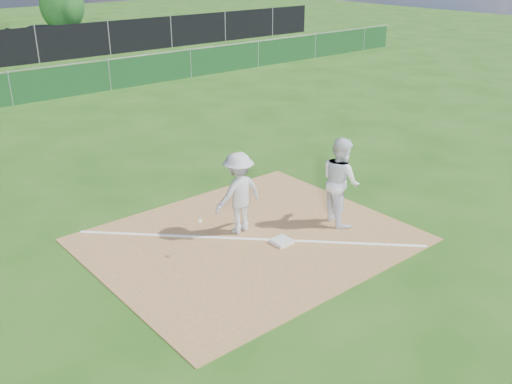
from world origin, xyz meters
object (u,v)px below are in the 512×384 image
Objects in this scene: tree_right at (62,6)px; first_base at (282,241)px; play_at_first at (239,193)px; car_right at (49,36)px; runner at (341,181)px.

first_base is at bearing -105.83° from tree_right.
tree_right is at bearing 74.17° from first_base.
first_base is 1.30m from play_at_first.
car_right is (6.05, 27.19, 0.61)m from first_base.
play_at_first reaches higher than car_right.
play_at_first is 2.17m from runner.
first_base is 0.19× the size of runner.
play_at_first is (-0.31, 0.97, 0.81)m from first_base.
first_base is 0.08× the size of car_right.
first_base is 0.20× the size of play_at_first.
car_right is 6.53m from tree_right.
first_base is at bearing 108.13° from runner.
tree_right reaches higher than car_right.
first_base is at bearing -72.37° from play_at_first.
car_right is at bearing 9.55° from runner.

